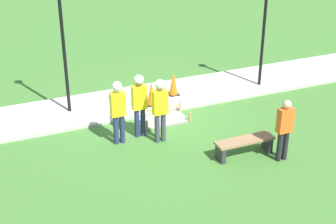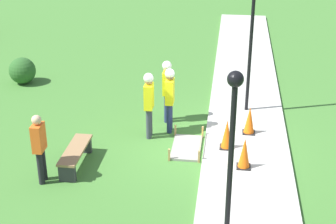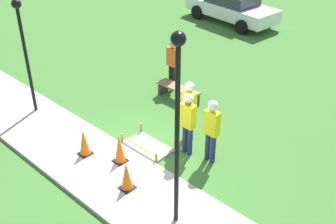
{
  "view_description": "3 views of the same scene",
  "coord_description": "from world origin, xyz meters",
  "px_view_note": "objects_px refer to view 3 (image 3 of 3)",
  "views": [
    {
      "loc": [
        4.9,
        13.13,
        7.11
      ],
      "look_at": [
        0.04,
        1.37,
        0.78
      ],
      "focal_mm": 55.0,
      "sensor_mm": 36.0,
      "label": 1
    },
    {
      "loc": [
        -12.06,
        -0.57,
        6.52
      ],
      "look_at": [
        -0.35,
        0.93,
        1.1
      ],
      "focal_mm": 55.0,
      "sensor_mm": 36.0,
      "label": 2
    },
    {
      "loc": [
        6.82,
        -6.18,
        6.97
      ],
      "look_at": [
        -0.0,
        1.05,
        0.99
      ],
      "focal_mm": 45.0,
      "sensor_mm": 36.0,
      "label": 3
    }
  ],
  "objects_px": {
    "traffic_cone_sidewalk_edge": "(127,176)",
    "park_bench": "(178,91)",
    "worker_assistant": "(189,106)",
    "traffic_cone_near_patch": "(84,142)",
    "lamppost_far": "(23,40)",
    "bystander_in_orange_shirt": "(173,62)",
    "traffic_cone_far_patch": "(120,149)",
    "lamppost_near": "(177,110)",
    "parked_car_white": "(232,7)",
    "worker_trainee": "(212,126)",
    "worker_supervisor": "(188,118)"
  },
  "relations": [
    {
      "from": "worker_trainee",
      "to": "lamppost_near",
      "type": "height_order",
      "value": "lamppost_near"
    },
    {
      "from": "traffic_cone_sidewalk_edge",
      "to": "worker_trainee",
      "type": "relative_size",
      "value": 0.42
    },
    {
      "from": "worker_assistant",
      "to": "bystander_in_orange_shirt",
      "type": "relative_size",
      "value": 1.09
    },
    {
      "from": "traffic_cone_near_patch",
      "to": "bystander_in_orange_shirt",
      "type": "xyz_separation_m",
      "value": [
        -1.08,
        4.66,
        0.48
      ]
    },
    {
      "from": "traffic_cone_near_patch",
      "to": "traffic_cone_far_patch",
      "type": "height_order",
      "value": "traffic_cone_far_patch"
    },
    {
      "from": "bystander_in_orange_shirt",
      "to": "lamppost_far",
      "type": "relative_size",
      "value": 0.48
    },
    {
      "from": "traffic_cone_far_patch",
      "to": "worker_assistant",
      "type": "distance_m",
      "value": 2.27
    },
    {
      "from": "traffic_cone_sidewalk_edge",
      "to": "worker_assistant",
      "type": "bearing_deg",
      "value": 98.16
    },
    {
      "from": "bystander_in_orange_shirt",
      "to": "parked_car_white",
      "type": "bearing_deg",
      "value": 110.36
    },
    {
      "from": "traffic_cone_near_patch",
      "to": "traffic_cone_sidewalk_edge",
      "type": "bearing_deg",
      "value": -4.57
    },
    {
      "from": "traffic_cone_sidewalk_edge",
      "to": "worker_supervisor",
      "type": "distance_m",
      "value": 2.28
    },
    {
      "from": "worker_assistant",
      "to": "lamppost_near",
      "type": "relative_size",
      "value": 0.42
    },
    {
      "from": "traffic_cone_far_patch",
      "to": "parked_car_white",
      "type": "bearing_deg",
      "value": 112.34
    },
    {
      "from": "worker_supervisor",
      "to": "worker_assistant",
      "type": "bearing_deg",
      "value": 128.76
    },
    {
      "from": "parked_car_white",
      "to": "worker_trainee",
      "type": "bearing_deg",
      "value": -51.29
    },
    {
      "from": "traffic_cone_near_patch",
      "to": "lamppost_far",
      "type": "xyz_separation_m",
      "value": [
        -3.05,
        0.35,
        1.98
      ]
    },
    {
      "from": "traffic_cone_far_patch",
      "to": "traffic_cone_sidewalk_edge",
      "type": "height_order",
      "value": "traffic_cone_far_patch"
    },
    {
      "from": "traffic_cone_sidewalk_edge",
      "to": "park_bench",
      "type": "relative_size",
      "value": 0.48
    },
    {
      "from": "traffic_cone_far_patch",
      "to": "worker_trainee",
      "type": "height_order",
      "value": "worker_trainee"
    },
    {
      "from": "traffic_cone_sidewalk_edge",
      "to": "worker_assistant",
      "type": "height_order",
      "value": "worker_assistant"
    },
    {
      "from": "traffic_cone_near_patch",
      "to": "worker_supervisor",
      "type": "bearing_deg",
      "value": 47.24
    },
    {
      "from": "traffic_cone_near_patch",
      "to": "lamppost_near",
      "type": "distance_m",
      "value": 4.21
    },
    {
      "from": "traffic_cone_near_patch",
      "to": "lamppost_far",
      "type": "distance_m",
      "value": 3.65
    },
    {
      "from": "traffic_cone_near_patch",
      "to": "worker_trainee",
      "type": "distance_m",
      "value": 3.43
    },
    {
      "from": "park_bench",
      "to": "worker_assistant",
      "type": "distance_m",
      "value": 2.48
    },
    {
      "from": "traffic_cone_sidewalk_edge",
      "to": "worker_trainee",
      "type": "height_order",
      "value": "worker_trainee"
    },
    {
      "from": "park_bench",
      "to": "bystander_in_orange_shirt",
      "type": "relative_size",
      "value": 0.94
    },
    {
      "from": "worker_assistant",
      "to": "bystander_in_orange_shirt",
      "type": "xyz_separation_m",
      "value": [
        -2.56,
        2.11,
        -0.15
      ]
    },
    {
      "from": "worker_assistant",
      "to": "worker_trainee",
      "type": "xyz_separation_m",
      "value": [
        1.07,
        -0.35,
        -0.01
      ]
    },
    {
      "from": "park_bench",
      "to": "lamppost_far",
      "type": "height_order",
      "value": "lamppost_far"
    },
    {
      "from": "traffic_cone_near_patch",
      "to": "traffic_cone_far_patch",
      "type": "bearing_deg",
      "value": 25.35
    },
    {
      "from": "park_bench",
      "to": "worker_trainee",
      "type": "distance_m",
      "value": 3.5
    },
    {
      "from": "worker_supervisor",
      "to": "lamppost_far",
      "type": "xyz_separation_m",
      "value": [
        -4.93,
        -1.69,
        1.34
      ]
    },
    {
      "from": "park_bench",
      "to": "parked_car_white",
      "type": "xyz_separation_m",
      "value": [
        -3.43,
        7.69,
        0.44
      ]
    },
    {
      "from": "worker_assistant",
      "to": "worker_trainee",
      "type": "relative_size",
      "value": 1.01
    },
    {
      "from": "lamppost_near",
      "to": "parked_car_white",
      "type": "xyz_separation_m",
      "value": [
        -7.15,
        11.89,
        -2.16
      ]
    },
    {
      "from": "worker_trainee",
      "to": "bystander_in_orange_shirt",
      "type": "relative_size",
      "value": 1.08
    },
    {
      "from": "bystander_in_orange_shirt",
      "to": "traffic_cone_sidewalk_edge",
      "type": "bearing_deg",
      "value": -58.46
    },
    {
      "from": "traffic_cone_near_patch",
      "to": "parked_car_white",
      "type": "relative_size",
      "value": 0.16
    },
    {
      "from": "worker_supervisor",
      "to": "worker_assistant",
      "type": "xyz_separation_m",
      "value": [
        -0.41,
        0.51,
        0.0
      ]
    },
    {
      "from": "parked_car_white",
      "to": "traffic_cone_sidewalk_edge",
      "type": "bearing_deg",
      "value": -59.42
    },
    {
      "from": "park_bench",
      "to": "bystander_in_orange_shirt",
      "type": "bearing_deg",
      "value": 144.47
    },
    {
      "from": "park_bench",
      "to": "bystander_in_orange_shirt",
      "type": "distance_m",
      "value": 1.16
    },
    {
      "from": "lamppost_near",
      "to": "traffic_cone_far_patch",
      "type": "bearing_deg",
      "value": 167.71
    },
    {
      "from": "worker_supervisor",
      "to": "lamppost_far",
      "type": "bearing_deg",
      "value": -161.1
    },
    {
      "from": "traffic_cone_far_patch",
      "to": "park_bench",
      "type": "xyz_separation_m",
      "value": [
        -1.23,
        3.65,
        -0.16
      ]
    },
    {
      "from": "traffic_cone_far_patch",
      "to": "worker_supervisor",
      "type": "distance_m",
      "value": 1.97
    },
    {
      "from": "traffic_cone_near_patch",
      "to": "lamppost_far",
      "type": "relative_size",
      "value": 0.22
    },
    {
      "from": "lamppost_far",
      "to": "traffic_cone_sidewalk_edge",
      "type": "bearing_deg",
      "value": -5.84
    },
    {
      "from": "worker_assistant",
      "to": "bystander_in_orange_shirt",
      "type": "height_order",
      "value": "worker_assistant"
    }
  ]
}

